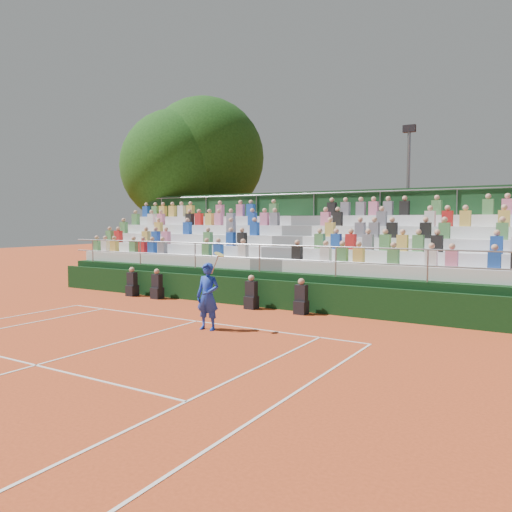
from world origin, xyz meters
The scene contains 8 objects.
ground centered at (0.00, 0.00, 0.00)m, with size 90.00×90.00×0.00m, color #C64A21.
courtside_wall centered at (0.00, 3.20, 0.50)m, with size 20.00×0.15×1.00m, color black.
line_officials centered at (-1.79, 2.75, 0.48)m, with size 8.11×0.40×1.19m.
grandstand centered at (0.00, 6.44, 1.09)m, with size 20.00×5.20×4.40m.
tennis_player centered at (1.02, -0.77, 0.95)m, with size 0.90×0.52×2.22m.
tree_west centered at (-10.01, 10.98, 6.27)m, with size 6.64×6.64×9.61m.
tree_east centered at (-9.13, 12.43, 6.88)m, with size 7.21×7.21×10.49m.
floodlight_mast centered at (2.97, 12.96, 4.53)m, with size 0.60×0.25×7.74m.
Camera 1 is at (9.43, -11.93, 3.06)m, focal length 35.00 mm.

